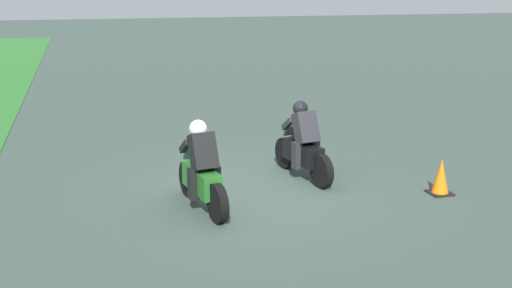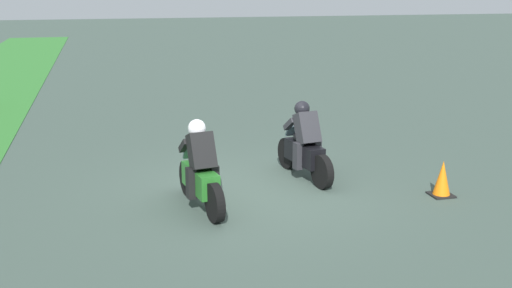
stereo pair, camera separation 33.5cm
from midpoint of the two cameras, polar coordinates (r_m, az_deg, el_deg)
The scene contains 4 objects.
ground_plane at distance 11.05m, azimuth -1.38°, elevation -4.59°, with size 120.00×120.00×0.00m, color #3B4B43.
rider_lane_a at distance 11.75m, azimuth 3.63°, elevation -0.25°, with size 2.03×0.61×1.51m.
rider_lane_b at distance 10.15m, azimuth -6.08°, elevation -2.75°, with size 2.04×0.60×1.51m.
traffic_cone at distance 11.34m, azimuth 16.21°, elevation -3.08°, with size 0.40×0.40×0.65m.
Camera 1 is at (-10.04, 2.80, 3.67)m, focal length 42.45 mm.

